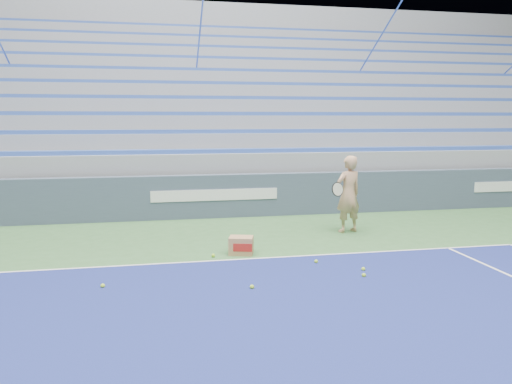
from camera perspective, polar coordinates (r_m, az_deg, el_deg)
The scene contains 10 objects.
sponsor_barrier at distance 12.78m, azimuth -4.75°, elevation -0.46°, with size 30.00×0.32×1.10m.
bleachers at distance 18.32m, azimuth -6.85°, elevation 7.86°, with size 31.00×9.15×7.30m.
tennis_player at distance 11.20m, azimuth 10.49°, elevation -0.24°, with size 0.96×0.90×1.71m.
ball_box at distance 9.36m, azimuth -1.71°, elevation -6.12°, with size 0.51×0.44×0.33m.
tennis_ball_0 at distance 8.57m, azimuth 12.17°, elevation -8.61°, with size 0.07×0.07×0.07m, color #B4E72F.
tennis_ball_1 at distance 8.25m, azimuth 12.23°, elevation -9.28°, with size 0.07×0.07×0.07m, color #B4E72F.
tennis_ball_2 at distance 7.54m, azimuth -0.46°, elevation -10.80°, with size 0.07×0.07×0.07m, color #B4E72F.
tennis_ball_3 at distance 8.86m, azimuth 6.89°, elevation -7.90°, with size 0.07×0.07×0.07m, color #B4E72F.
tennis_ball_4 at distance 7.92m, azimuth -17.11°, elevation -10.21°, with size 0.07×0.07×0.07m, color #B4E72F.
tennis_ball_5 at distance 9.21m, azimuth -4.91°, elevation -7.24°, with size 0.07×0.07×0.07m, color #B4E72F.
Camera 1 is at (-1.38, 3.34, 2.51)m, focal length 35.00 mm.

